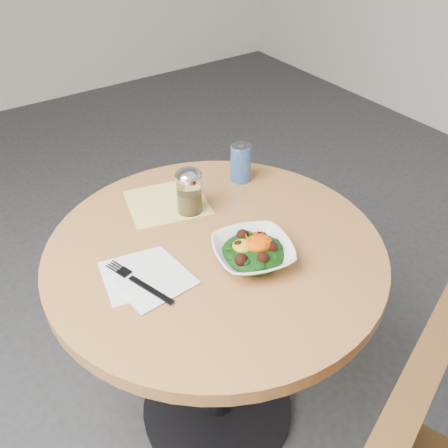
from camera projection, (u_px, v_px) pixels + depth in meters
name	position (u px, v px, depth m)	size (l,w,h in m)	color
ground	(217.00, 408.00, 1.77)	(6.00, 6.00, 0.00)	#2A2A2C
table	(216.00, 299.00, 1.44)	(0.90, 0.90, 0.75)	black
cloth_napkin	(167.00, 202.00, 1.48)	(0.23, 0.21, 0.00)	#E8A60C
paper_napkins	(146.00, 277.00, 1.22)	(0.21, 0.22, 0.00)	white
salad_bowl	(253.00, 252.00, 1.26)	(0.25, 0.25, 0.07)	white
fork	(137.00, 281.00, 1.20)	(0.08, 0.22, 0.00)	black
spice_shaker	(189.00, 192.00, 1.41)	(0.08, 0.08, 0.14)	silver
beverage_can	(241.00, 163.00, 1.55)	(0.06, 0.06, 0.12)	#0D3796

